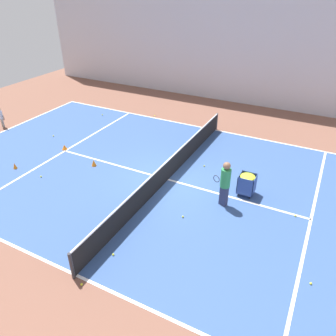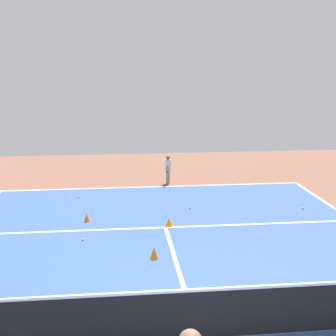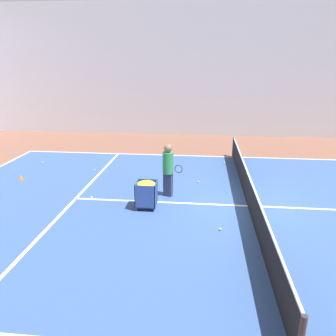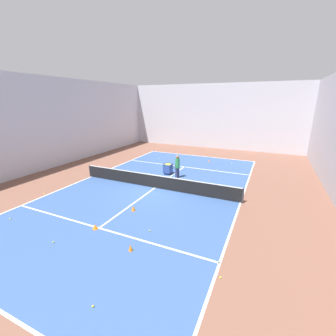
{
  "view_description": "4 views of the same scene",
  "coord_description": "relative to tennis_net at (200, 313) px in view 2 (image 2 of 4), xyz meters",
  "views": [
    {
      "loc": [
        10.42,
        5.38,
        7.52
      ],
      "look_at": [
        0.0,
        0.0,
        0.58
      ],
      "focal_mm": 35.0,
      "sensor_mm": 36.0,
      "label": 1
    },
    {
      "loc": [
        1.34,
        7.22,
        4.69
      ],
      "look_at": [
        -0.64,
        -10.93,
        0.63
      ],
      "focal_mm": 50.0,
      "sensor_mm": 36.0,
      "label": 2
    },
    {
      "loc": [
        -9.87,
        1.54,
        4.39
      ],
      "look_at": [
        0.59,
        2.65,
        1.01
      ],
      "focal_mm": 35.0,
      "sensor_mm": 36.0,
      "label": 3
    },
    {
      "loc": [
        6.97,
        -12.98,
        5.87
      ],
      "look_at": [
        -0.48,
        3.22,
        0.52
      ],
      "focal_mm": 24.0,
      "sensor_mm": 36.0,
      "label": 4
    }
  ],
  "objects": [
    {
      "name": "line_baseline_near",
      "position": [
        0.0,
        -10.44,
        -0.49
      ],
      "size": [
        11.59,
        0.1,
        0.0
      ],
      "primitive_type": "cube",
      "color": "white",
      "rests_on": "ground"
    },
    {
      "name": "line_service_near",
      "position": [
        0.0,
        -5.74,
        -0.49
      ],
      "size": [
        11.59,
        0.1,
        0.0
      ],
      "primitive_type": "cube",
      "color": "white",
      "rests_on": "ground"
    },
    {
      "name": "tennis_net",
      "position": [
        0.0,
        0.0,
        0.0
      ],
      "size": [
        11.89,
        0.1,
        0.96
      ],
      "color": "#2D2D33",
      "rests_on": "ground"
    },
    {
      "name": "player_near_baseline",
      "position": [
        -0.64,
        -10.92,
        0.16
      ],
      "size": [
        0.3,
        0.58,
        1.15
      ],
      "rotation": [
        0.0,
        0.0,
        1.19
      ],
      "color": "gray",
      "rests_on": "ground"
    },
    {
      "name": "training_cone_1",
      "position": [
        0.51,
        -3.53,
        -0.34
      ],
      "size": [
        0.22,
        0.22,
        0.31
      ],
      "primitive_type": "cone",
      "color": "orange",
      "rests_on": "ground"
    },
    {
      "name": "training_cone_2",
      "position": [
        2.33,
        -6.53,
        -0.35
      ],
      "size": [
        0.17,
        0.17,
        0.28
      ],
      "primitive_type": "cone",
      "color": "orange",
      "rests_on": "ground"
    },
    {
      "name": "training_cone_3",
      "position": [
        -0.12,
        -5.86,
        -0.37
      ],
      "size": [
        0.26,
        0.26,
        0.24
      ],
      "primitive_type": "cone",
      "color": "orange",
      "rests_on": "ground"
    },
    {
      "name": "tennis_ball_1",
      "position": [
        -4.7,
        -7.02,
        -0.46
      ],
      "size": [
        0.07,
        0.07,
        0.07
      ],
      "primitive_type": "sphere",
      "color": "yellow",
      "rests_on": "ground"
    },
    {
      "name": "tennis_ball_4",
      "position": [
        2.79,
        -9.2,
        -0.46
      ],
      "size": [
        0.07,
        0.07,
        0.07
      ],
      "primitive_type": "sphere",
      "color": "yellow",
      "rests_on": "ground"
    },
    {
      "name": "tennis_ball_5",
      "position": [
        -1.0,
        -7.47,
        -0.46
      ],
      "size": [
        0.07,
        0.07,
        0.07
      ],
      "primitive_type": "sphere",
      "color": "yellow",
      "rests_on": "ground"
    },
    {
      "name": "tennis_ball_10",
      "position": [
        2.35,
        -4.94,
        -0.46
      ],
      "size": [
        0.07,
        0.07,
        0.07
      ],
      "primitive_type": "sphere",
      "color": "yellow",
      "rests_on": "ground"
    }
  ]
}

